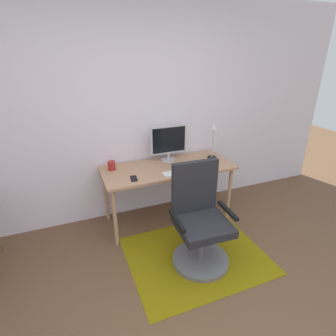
{
  "coord_description": "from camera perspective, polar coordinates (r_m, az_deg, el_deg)",
  "views": [
    {
      "loc": [
        -0.76,
        -0.97,
        2.03
      ],
      "look_at": [
        0.25,
        1.55,
        0.83
      ],
      "focal_mm": 28.91,
      "sensor_mm": 36.0,
      "label": 1
    }
  ],
  "objects": [
    {
      "name": "monitor",
      "position": [
        3.36,
        0.1,
        5.71
      ],
      "size": [
        0.47,
        0.18,
        0.45
      ],
      "color": "#B2B2B7",
      "rests_on": "desk"
    },
    {
      "name": "computer_mouse",
      "position": [
        3.22,
        8.23,
        0.1
      ],
      "size": [
        0.06,
        0.1,
        0.03
      ],
      "primitive_type": "ellipsoid",
      "color": "black",
      "rests_on": "desk"
    },
    {
      "name": "desk_lamp",
      "position": [
        3.47,
        9.55,
        6.81
      ],
      "size": [
        0.11,
        0.11,
        0.44
      ],
      "color": "black",
      "rests_on": "desk"
    },
    {
      "name": "keyboard",
      "position": [
        3.09,
        2.81,
        -0.88
      ],
      "size": [
        0.43,
        0.13,
        0.02
      ],
      "primitive_type": "cube",
      "color": "white",
      "rests_on": "desk"
    },
    {
      "name": "office_chair",
      "position": [
        2.78,
        6.68,
        -11.97
      ],
      "size": [
        0.59,
        0.58,
        1.04
      ],
      "rotation": [
        0.0,
        0.0,
        -0.05
      ],
      "color": "slate",
      "rests_on": "ground"
    },
    {
      "name": "wall_back",
      "position": [
        3.34,
        -8.29,
        11.03
      ],
      "size": [
        6.0,
        0.1,
        2.6
      ],
      "primitive_type": "cube",
      "color": "silver",
      "rests_on": "ground"
    },
    {
      "name": "cell_phone",
      "position": [
        2.97,
        -7.23,
        -2.2
      ],
      "size": [
        0.09,
        0.15,
        0.01
      ],
      "primitive_type": "cube",
      "rotation": [
        0.0,
        0.0,
        -0.13
      ],
      "color": "black",
      "rests_on": "desk"
    },
    {
      "name": "coffee_cup",
      "position": [
        3.22,
        -11.81,
        0.52
      ],
      "size": [
        0.09,
        0.09,
        0.11
      ],
      "primitive_type": "cylinder",
      "color": "#A52523",
      "rests_on": "desk"
    },
    {
      "name": "area_rug",
      "position": [
        3.06,
        5.9,
        -17.79
      ],
      "size": [
        1.42,
        1.15,
        0.01
      ],
      "primitive_type": "cube",
      "color": "#79640A",
      "rests_on": "ground"
    },
    {
      "name": "desk",
      "position": [
        3.28,
        -0.0,
        -0.79
      ],
      "size": [
        1.58,
        0.66,
        0.73
      ],
      "color": "tan",
      "rests_on": "ground"
    }
  ]
}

